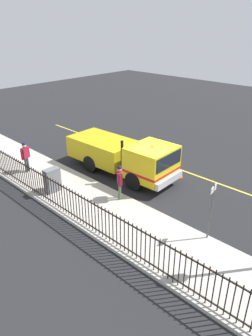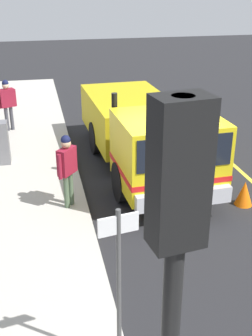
% 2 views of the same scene
% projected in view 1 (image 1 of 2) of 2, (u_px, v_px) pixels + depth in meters
% --- Properties ---
extents(ground_plane, '(59.02, 59.02, 0.00)m').
position_uv_depth(ground_plane, '(150.00, 183.00, 16.23)').
color(ground_plane, '#232326').
rests_on(ground_plane, ground).
extents(sidewalk_slab, '(3.13, 26.83, 0.14)m').
position_uv_depth(sidewalk_slab, '(100.00, 208.00, 13.91)').
color(sidewalk_slab, '#B7B2A8').
rests_on(sidewalk_slab, ground).
extents(lane_marking, '(0.12, 24.15, 0.01)m').
position_uv_depth(lane_marking, '(177.00, 169.00, 17.82)').
color(lane_marking, yellow).
rests_on(lane_marking, ground).
extents(work_truck, '(2.51, 6.65, 2.40)m').
position_uv_depth(work_truck, '(127.00, 155.00, 16.59)').
color(work_truck, yellow).
rests_on(work_truck, ground).
extents(worker_standing, '(0.47, 0.50, 1.69)m').
position_uv_depth(worker_standing, '(120.00, 179.00, 14.12)').
color(worker_standing, maroon).
rests_on(worker_standing, sidewalk_slab).
extents(pedestrian_distant, '(0.59, 0.39, 1.71)m').
position_uv_depth(pedestrian_distant, '(25.00, 154.00, 16.74)').
color(pedestrian_distant, maroon).
rests_on(pedestrian_distant, sidewalk_slab).
extents(iron_fence, '(0.04, 22.84, 1.39)m').
position_uv_depth(iron_fence, '(75.00, 205.00, 12.70)').
color(iron_fence, black).
rests_on(iron_fence, sidewalk_slab).
extents(utility_cabinet, '(0.76, 0.41, 1.19)m').
position_uv_depth(utility_cabinet, '(52.00, 180.00, 14.95)').
color(utility_cabinet, slate).
rests_on(utility_cabinet, sidewalk_slab).
extents(traffic_cone, '(0.41, 0.41, 0.59)m').
position_uv_depth(traffic_cone, '(179.00, 172.00, 16.76)').
color(traffic_cone, orange).
rests_on(traffic_cone, ground).
extents(street_sign, '(0.50, 0.11, 2.34)m').
position_uv_depth(street_sign, '(211.00, 205.00, 11.31)').
color(street_sign, '#4C4C4C').
rests_on(street_sign, sidewalk_slab).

